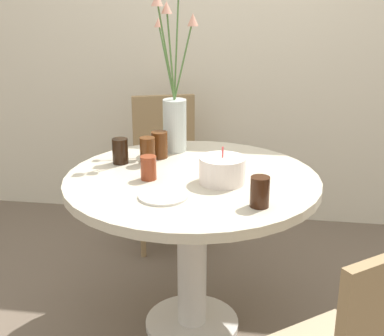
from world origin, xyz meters
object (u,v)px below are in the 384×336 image
at_px(drink_glass_3, 148,168).
at_px(drink_glass_1, 120,151).
at_px(flower_vase, 174,104).
at_px(chair_left_flank, 166,163).
at_px(drink_glass_2, 260,192).
at_px(drink_glass_4, 147,151).
at_px(birthday_cake, 222,170).
at_px(drink_glass_0, 159,145).
at_px(side_plate, 163,196).

bearing_deg(drink_glass_3, drink_glass_1, 133.27).
bearing_deg(drink_glass_3, flower_vase, 85.23).
bearing_deg(drink_glass_3, chair_left_flank, 97.30).
height_order(flower_vase, drink_glass_3, flower_vase).
bearing_deg(flower_vase, drink_glass_3, -94.77).
distance_m(drink_glass_2, drink_glass_4, 0.66).
bearing_deg(drink_glass_4, birthday_cake, -27.71).
relative_size(chair_left_flank, drink_glass_0, 7.07).
distance_m(chair_left_flank, side_plate, 1.20).
distance_m(side_plate, drink_glass_2, 0.37).
xyz_separation_m(drink_glass_3, drink_glass_4, (-0.05, 0.19, 0.01)).
relative_size(flower_vase, side_plate, 4.06).
relative_size(flower_vase, drink_glass_3, 7.79).
bearing_deg(chair_left_flank, drink_glass_3, -100.87).
bearing_deg(drink_glass_1, birthday_cake, -20.25).
height_order(drink_glass_1, drink_glass_4, drink_glass_4).
relative_size(drink_glass_0, drink_glass_2, 1.08).
height_order(flower_vase, drink_glass_1, flower_vase).
relative_size(birthday_cake, drink_glass_3, 1.89).
relative_size(side_plate, drink_glass_4, 1.56).
bearing_deg(birthday_cake, flower_vase, 123.78).
bearing_deg(flower_vase, drink_glass_2, -55.65).
distance_m(birthday_cake, drink_glass_4, 0.40).
bearing_deg(side_plate, drink_glass_3, 118.35).
relative_size(drink_glass_3, drink_glass_4, 0.81).
bearing_deg(drink_glass_1, drink_glass_0, 34.17).
bearing_deg(drink_glass_2, chair_left_flank, 116.57).
bearing_deg(drink_glass_1, flower_vase, 47.92).
xyz_separation_m(chair_left_flank, drink_glass_4, (0.07, -0.77, 0.32)).
xyz_separation_m(side_plate, drink_glass_4, (-0.15, 0.38, 0.06)).
distance_m(drink_glass_0, drink_glass_4, 0.10).
relative_size(birthday_cake, drink_glass_1, 1.64).
bearing_deg(birthday_cake, side_plate, -137.25).
distance_m(drink_glass_0, drink_glass_1, 0.19).
bearing_deg(drink_glass_3, side_plate, -61.65).
bearing_deg(drink_glass_0, chair_left_flank, 99.17).
relative_size(drink_glass_0, drink_glass_3, 1.24).
xyz_separation_m(chair_left_flank, drink_glass_2, (0.59, -1.18, 0.31)).
height_order(chair_left_flank, side_plate, chair_left_flank).
xyz_separation_m(side_plate, drink_glass_1, (-0.27, 0.37, 0.05)).
bearing_deg(side_plate, drink_glass_0, 103.54).
height_order(chair_left_flank, drink_glass_4, chair_left_flank).
bearing_deg(side_plate, drink_glass_4, 111.48).
xyz_separation_m(side_plate, drink_glass_2, (0.37, -0.03, 0.05)).
height_order(drink_glass_0, drink_glass_2, drink_glass_0).
distance_m(chair_left_flank, flower_vase, 0.75).
distance_m(chair_left_flank, drink_glass_0, 0.75).
xyz_separation_m(flower_vase, drink_glass_0, (-0.05, -0.12, -0.17)).
bearing_deg(drink_glass_2, drink_glass_0, 133.40).
distance_m(flower_vase, drink_glass_3, 0.46).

